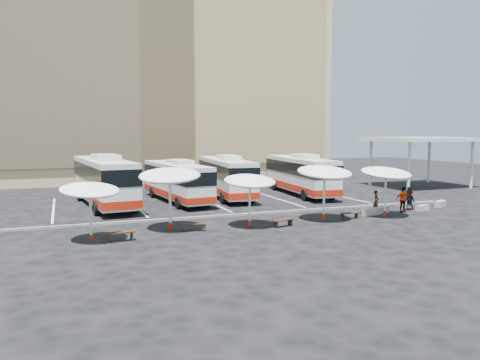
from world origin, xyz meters
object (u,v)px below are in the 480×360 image
object	(u,v)px
passenger_0	(376,201)
passenger_2	(403,200)
sunshade_1	(170,176)
wood_bench_2	(283,221)
wood_bench_1	(193,225)
bus_2	(226,175)
bus_1	(177,180)
wood_bench_3	(350,214)
sunshade_0	(90,190)
passenger_3	(409,200)
conc_bench_1	(382,210)
conc_bench_3	(440,204)
bus_3	(300,174)
sunshade_3	(325,173)
sunshade_4	(386,173)
conc_bench_2	(422,208)
sunshade_2	(250,181)
conc_bench_0	(370,212)
wood_bench_0	(119,234)
bus_0	(104,179)
passenger_1	(409,198)

from	to	relation	value
passenger_0	passenger_2	xyz separation A→B (m)	(1.81, -0.63, 0.12)
sunshade_1	wood_bench_2	world-z (taller)	sunshade_1
wood_bench_1	bus_2	bearing A→B (deg)	63.16
bus_1	wood_bench_3	size ratio (longest dim) A/B	8.50
bus_2	sunshade_0	distance (m)	18.21
wood_bench_3	passenger_3	xyz separation A→B (m)	(6.09, 1.38, 0.46)
conc_bench_1	passenger_3	xyz separation A→B (m)	(2.62, 0.32, 0.54)
wood_bench_3	passenger_2	size ratio (longest dim) A/B	0.73
sunshade_0	passenger_0	size ratio (longest dim) A/B	2.47
wood_bench_3	conc_bench_3	xyz separation A→B (m)	(9.38, 1.71, -0.07)
bus_3	sunshade_3	xyz separation A→B (m)	(-4.65, -11.94, 1.20)
sunshade_4	conc_bench_1	xyz separation A→B (m)	(0.73, 1.20, -2.74)
sunshade_3	conc_bench_2	world-z (taller)	sunshade_3
sunshade_0	sunshade_3	size ratio (longest dim) A/B	1.06
sunshade_0	wood_bench_2	xyz separation A→B (m)	(11.12, -0.16, -2.36)
bus_1	sunshade_2	xyz separation A→B (m)	(1.73, -11.76, 0.98)
sunshade_3	bus_2	bearing A→B (deg)	100.39
passenger_0	sunshade_3	bearing A→B (deg)	154.27
sunshade_0	conc_bench_0	world-z (taller)	sunshade_0
sunshade_4	passenger_3	distance (m)	4.29
bus_2	wood_bench_2	size ratio (longest dim) A/B	7.89
sunshade_1	passenger_0	bearing A→B (deg)	2.58
bus_2	wood_bench_2	distance (m)	13.79
conc_bench_0	sunshade_1	bearing A→B (deg)	179.42
sunshade_2	conc_bench_1	world-z (taller)	sunshade_2
conc_bench_0	wood_bench_0	bearing A→B (deg)	-173.81
sunshade_2	passenger_0	world-z (taller)	sunshade_2
wood_bench_0	wood_bench_2	world-z (taller)	wood_bench_0
bus_0	wood_bench_0	world-z (taller)	bus_0
bus_3	wood_bench_1	distance (m)	18.21
bus_1	wood_bench_3	xyz separation A→B (m)	(8.93, -11.67, -1.49)
bus_1	passenger_2	distance (m)	17.71
wood_bench_1	passenger_3	size ratio (longest dim) A/B	0.99
passenger_3	sunshade_2	bearing A→B (deg)	14.15
sunshade_0	wood_bench_3	distance (m)	16.61
conc_bench_1	bus_1	bearing A→B (deg)	139.44
wood_bench_0	passenger_1	size ratio (longest dim) A/B	0.99
bus_0	passenger_2	distance (m)	22.53
sunshade_1	passenger_1	xyz separation A→B (m)	(18.09, 0.82, -2.34)
conc_bench_3	passenger_3	bearing A→B (deg)	-174.27
sunshade_0	passenger_3	distance (m)	22.69
bus_3	sunshade_0	xyz separation A→B (m)	(-19.18, -12.72, 0.78)
sunshade_1	sunshade_4	bearing A→B (deg)	-3.53
bus_3	sunshade_3	bearing A→B (deg)	-106.11
bus_0	passenger_1	bearing A→B (deg)	-31.40
bus_0	passenger_1	xyz separation A→B (m)	(20.94, -9.97, -1.22)
bus_0	bus_1	xyz separation A→B (m)	(5.80, 0.12, -0.27)
wood_bench_3	passenger_3	bearing A→B (deg)	12.80
bus_3	sunshade_3	size ratio (longest dim) A/B	3.28
sunshade_4	conc_bench_1	bearing A→B (deg)	58.64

